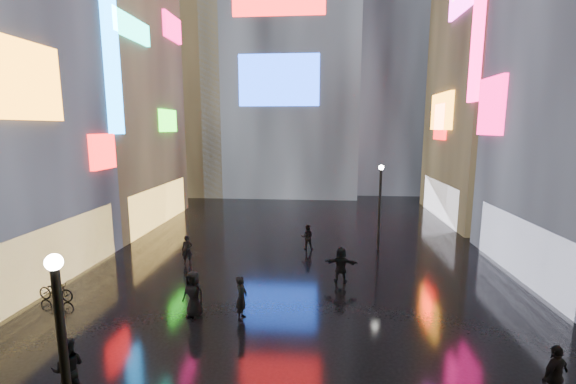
# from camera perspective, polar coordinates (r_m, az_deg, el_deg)

# --- Properties ---
(ground) EXTENTS (140.00, 140.00, 0.00)m
(ground) POSITION_cam_1_polar(r_m,az_deg,el_deg) (23.35, 1.67, -8.90)
(ground) COLOR black
(ground) RESTS_ON ground
(building_left_far) EXTENTS (10.28, 12.00, 22.00)m
(building_left_far) POSITION_cam_1_polar(r_m,az_deg,el_deg) (33.15, -27.40, 14.73)
(building_left_far) COLOR black
(building_left_far) RESTS_ON ground
(building_right_far) EXTENTS (10.28, 12.00, 28.00)m
(building_right_far) POSITION_cam_1_polar(r_m,az_deg,el_deg) (35.97, 30.79, 18.81)
(building_right_far) COLOR black
(building_right_far) RESTS_ON ground
(tower_main) EXTENTS (16.00, 14.20, 42.00)m
(tower_main) POSITION_cam_1_polar(r_m,az_deg,el_deg) (48.25, -0.41, 25.93)
(tower_main) COLOR black
(tower_main) RESTS_ON ground
(tower_flank_right) EXTENTS (12.00, 12.00, 34.00)m
(tower_flank_right) POSITION_cam_1_polar(r_m,az_deg,el_deg) (49.69, 14.70, 20.39)
(tower_flank_right) COLOR black
(tower_flank_right) RESTS_ON ground
(tower_flank_left) EXTENTS (10.00, 10.00, 26.00)m
(tower_flank_left) POSITION_cam_1_polar(r_m,az_deg,el_deg) (47.00, -14.67, 16.09)
(tower_flank_left) COLOR black
(tower_flank_left) RESTS_ON ground
(lamp_near) EXTENTS (0.30, 0.30, 5.20)m
(lamp_near) POSITION_cam_1_polar(r_m,az_deg,el_deg) (8.83, -30.11, -22.01)
(lamp_near) COLOR black
(lamp_near) RESTS_ON ground
(lamp_far) EXTENTS (0.30, 0.30, 5.20)m
(lamp_far) POSITION_cam_1_polar(r_m,az_deg,el_deg) (23.74, 13.45, -1.50)
(lamp_far) COLOR black
(lamp_far) RESTS_ON ground
(pedestrian_1) EXTENTS (1.04, 0.94, 1.76)m
(pedestrian_1) POSITION_cam_1_polar(r_m,az_deg,el_deg) (13.01, -29.78, -21.80)
(pedestrian_1) COLOR black
(pedestrian_1) RESTS_ON ground
(pedestrian_3) EXTENTS (1.09, 0.88, 1.74)m
(pedestrian_3) POSITION_cam_1_polar(r_m,az_deg,el_deg) (13.37, 34.80, -21.44)
(pedestrian_3) COLOR black
(pedestrian_3) RESTS_ON ground
(pedestrian_4) EXTENTS (1.02, 0.80, 1.84)m
(pedestrian_4) POSITION_cam_1_polar(r_m,az_deg,el_deg) (16.07, -13.83, -14.45)
(pedestrian_4) COLOR black
(pedestrian_4) RESTS_ON ground
(pedestrian_5) EXTENTS (1.65, 0.68, 1.74)m
(pedestrian_5) POSITION_cam_1_polar(r_m,az_deg,el_deg) (18.99, 7.84, -10.61)
(pedestrian_5) COLOR black
(pedestrian_5) RESTS_ON ground
(pedestrian_6) EXTENTS (0.63, 0.46, 1.58)m
(pedestrian_6) POSITION_cam_1_polar(r_m,az_deg,el_deg) (21.91, -14.72, -8.30)
(pedestrian_6) COLOR black
(pedestrian_6) RESTS_ON ground
(pedestrian_7) EXTENTS (0.76, 0.60, 1.53)m
(pedestrian_7) POSITION_cam_1_polar(r_m,az_deg,el_deg) (23.68, 2.88, -6.71)
(pedestrian_7) COLOR black
(pedestrian_7) RESTS_ON ground
(umbrella_2) EXTENTS (1.25, 1.25, 0.81)m
(umbrella_2) POSITION_cam_1_polar(r_m,az_deg,el_deg) (15.58, -14.03, -9.99)
(umbrella_2) COLOR black
(umbrella_2) RESTS_ON pedestrian_4
(bicycle) EXTENTS (1.75, 0.81, 0.89)m
(bicycle) POSITION_cam_1_polar(r_m,az_deg,el_deg) (19.79, -31.15, -12.42)
(bicycle) COLOR black
(bicycle) RESTS_ON ground
(pedestrian_8) EXTENTS (0.49, 0.68, 1.73)m
(pedestrian_8) POSITION_cam_1_polar(r_m,az_deg,el_deg) (15.57, -6.91, -15.27)
(pedestrian_8) COLOR black
(pedestrian_8) RESTS_ON ground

